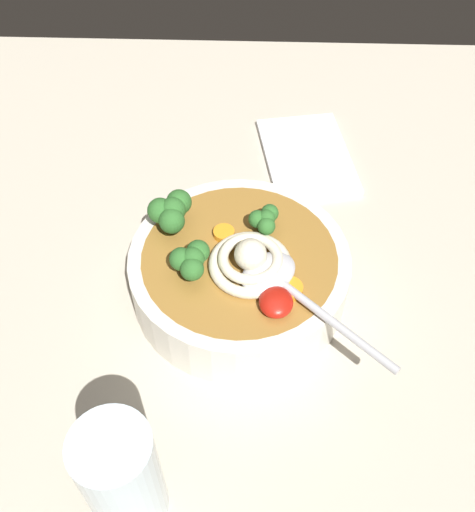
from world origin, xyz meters
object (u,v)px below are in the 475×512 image
object	(u,v)px
soup_spoon	(277,281)
folded_napkin	(305,156)
soup_bowl	(238,273)
drinking_glass	(119,477)
noodle_pile	(251,258)

from	to	relation	value
soup_spoon	folded_napkin	bearing A→B (deg)	123.62
soup_bowl	soup_spoon	xyz separation A→B (cm)	(3.62, 3.88, 3.63)
soup_bowl	folded_napkin	size ratio (longest dim) A/B	1.43
drinking_glass	folded_napkin	bearing A→B (deg)	159.77
noodle_pile	folded_napkin	world-z (taller)	noodle_pile
soup_spoon	noodle_pile	bearing A→B (deg)	178.85
soup_bowl	drinking_glass	bearing A→B (deg)	-20.10
noodle_pile	soup_spoon	distance (cm)	3.53
noodle_pile	drinking_glass	xyz separation A→B (cm)	(21.23, -9.56, -0.73)
drinking_glass	folded_napkin	world-z (taller)	drinking_glass
soup_bowl	noodle_pile	size ratio (longest dim) A/B	2.49
soup_bowl	drinking_glass	distance (cm)	24.07
noodle_pile	drinking_glass	world-z (taller)	drinking_glass
drinking_glass	soup_spoon	bearing A→B (deg)	147.26
soup_bowl	noodle_pile	xyz separation A→B (cm)	(1.17, 1.36, 3.95)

